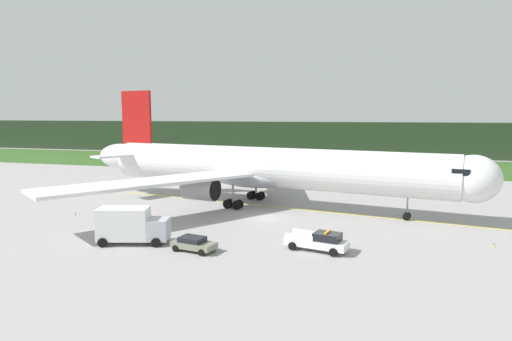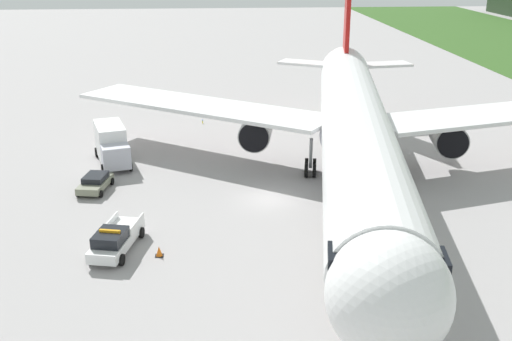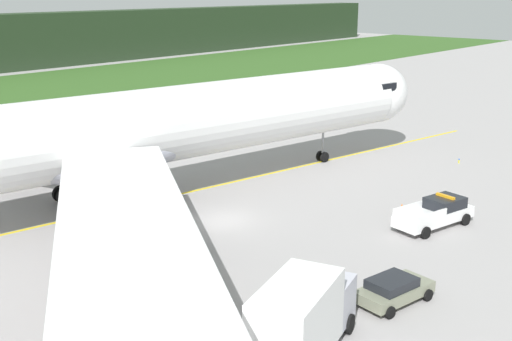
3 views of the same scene
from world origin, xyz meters
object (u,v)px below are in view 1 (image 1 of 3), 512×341
(airliner, at_px, (262,168))
(catering_truck, at_px, (131,225))
(ops_pickup_truck, at_px, (319,241))
(apron_cone, at_px, (332,239))
(staff_car, at_px, (194,243))

(airliner, xyz_separation_m, catering_truck, (-7.41, -20.69, -3.34))
(ops_pickup_truck, relative_size, apron_cone, 8.87)
(airliner, distance_m, ops_pickup_truck, 21.13)
(ops_pickup_truck, distance_m, staff_car, 11.44)
(catering_truck, bearing_deg, apron_cone, 16.76)
(airliner, relative_size, apron_cone, 84.28)
(catering_truck, relative_size, staff_car, 1.66)
(airliner, relative_size, ops_pickup_truck, 9.50)
(catering_truck, bearing_deg, staff_car, -3.79)
(airliner, height_order, apron_cone, airliner)
(ops_pickup_truck, distance_m, apron_cone, 3.03)
(ops_pickup_truck, relative_size, catering_truck, 0.85)
(catering_truck, xyz_separation_m, staff_car, (6.70, -0.44, -1.14))
(staff_car, distance_m, apron_cone, 13.29)
(staff_car, bearing_deg, ops_pickup_truck, 16.11)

